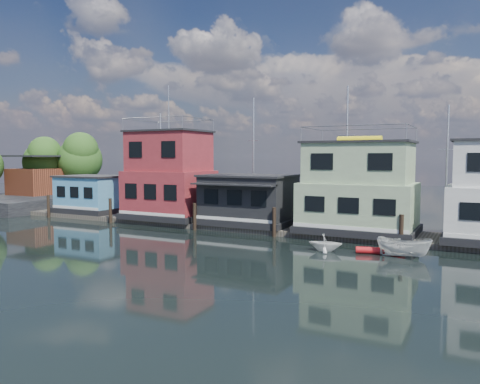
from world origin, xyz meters
The scene contains 12 objects.
ground centered at (0.00, 0.00, 0.00)m, with size 160.00×160.00×0.00m, color black.
dock centered at (0.00, 12.00, 0.20)m, with size 48.00×5.00×0.40m, color #595147.
houseboat_blue centered at (-18.00, 12.00, 2.21)m, with size 6.40×4.90×3.66m.
houseboat_red centered at (-8.50, 12.00, 4.10)m, with size 7.40×5.90×11.86m.
houseboat_dark centered at (-0.50, 11.98, 2.42)m, with size 7.40×6.10×4.06m.
houseboat_green centered at (8.50, 12.00, 3.55)m, with size 8.40×5.90×7.03m.
pilings centered at (-0.33, 9.20, 1.10)m, with size 42.28×0.28×2.20m.
background_masts centered at (4.76, 18.00, 5.55)m, with size 36.40×0.16×12.00m.
shore centered at (-30.67, 15.86, 3.60)m, with size 12.40×15.72×8.24m.
motorboat centered at (12.60, 6.25, 0.62)m, with size 1.20×3.19×1.23m, color silver.
dinghy_white centered at (7.94, 5.89, 0.55)m, with size 1.80×2.08×1.10m, color silver.
red_kayak centered at (11.17, 6.59, 0.21)m, with size 0.42×0.42×2.87m, color red.
Camera 1 is at (16.65, -22.33, 5.96)m, focal length 35.00 mm.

